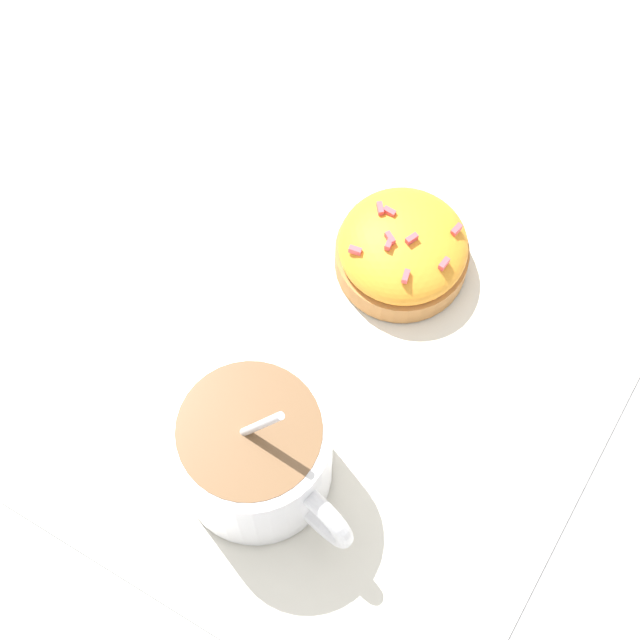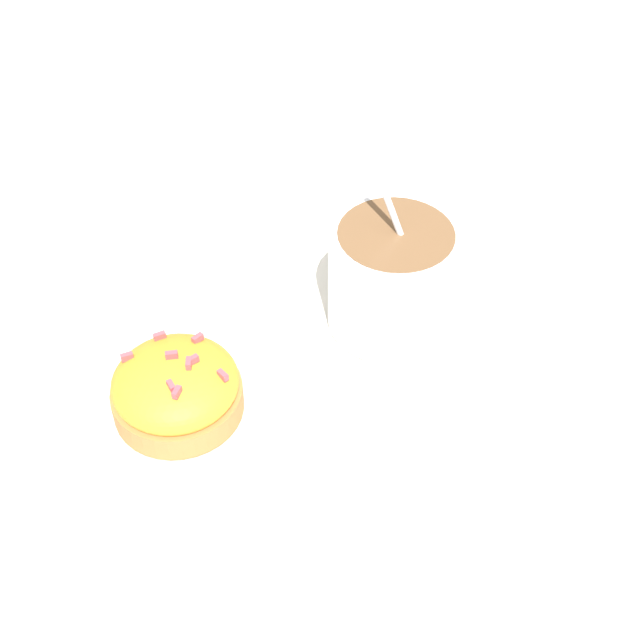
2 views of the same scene
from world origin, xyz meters
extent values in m
plane|color=#B2B2B7|center=(0.00, 0.00, 0.00)|extent=(3.00, 3.00, 0.00)
cube|color=white|center=(0.00, 0.00, 0.00)|extent=(0.31, 0.32, 0.00)
cylinder|color=white|center=(0.07, 0.01, 0.04)|extent=(0.08, 0.08, 0.07)
cylinder|color=brown|center=(0.07, 0.01, 0.07)|extent=(0.07, 0.07, 0.01)
torus|color=white|center=(0.08, 0.05, 0.04)|extent=(0.02, 0.04, 0.04)
ellipsoid|color=silver|center=(0.07, 0.03, 0.01)|extent=(0.02, 0.03, 0.01)
cylinder|color=silver|center=(0.08, 0.00, 0.06)|extent=(0.02, 0.05, 0.10)
cylinder|color=#B2753D|center=(-0.07, 0.01, 0.01)|extent=(0.08, 0.08, 0.02)
ellipsoid|color=orange|center=(-0.07, 0.01, 0.03)|extent=(0.07, 0.07, 0.03)
cube|color=#EA4C56|center=(-0.07, 0.02, 0.04)|extent=(0.01, 0.01, 0.00)
cube|color=#EA4C56|center=(-0.05, -0.01, 0.04)|extent=(0.00, 0.01, 0.00)
cube|color=#EA4C56|center=(-0.08, 0.00, 0.04)|extent=(0.00, 0.01, 0.00)
cube|color=#EA4C56|center=(-0.07, 0.04, 0.04)|extent=(0.01, 0.00, 0.00)
cube|color=#EA4C56|center=(-0.09, 0.04, 0.04)|extent=(0.01, 0.00, 0.00)
cube|color=#EA4C56|center=(-0.06, 0.01, 0.04)|extent=(0.01, 0.00, 0.00)
cube|color=#EA4C56|center=(-0.07, 0.01, 0.04)|extent=(0.01, 0.01, 0.00)
cube|color=#EA4C56|center=(-0.05, 0.03, 0.04)|extent=(0.01, 0.00, 0.00)
cube|color=#EA4C56|center=(-0.08, -0.01, 0.04)|extent=(0.01, 0.01, 0.00)
camera|label=1|loc=(0.19, 0.11, 0.56)|focal=60.00mm
camera|label=2|loc=(-0.18, -0.31, 0.41)|focal=50.00mm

